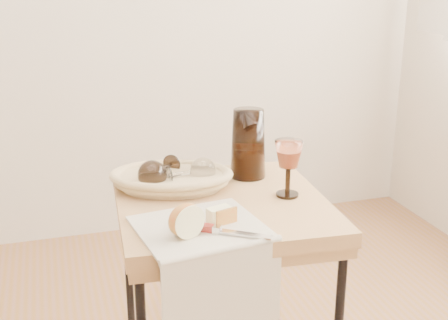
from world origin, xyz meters
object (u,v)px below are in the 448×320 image
object	(u,v)px
goblet_lying_a	(161,170)
table_knife	(220,229)
side_table	(222,313)
pitcher	(248,143)
goblet_lying_b	(188,172)
tea_towel	(200,228)
bread_basket	(172,180)
apple_half	(185,220)
wine_goblet	(288,168)

from	to	relation	value
goblet_lying_a	table_knife	bearing A→B (deg)	54.43
side_table	pitcher	bearing A→B (deg)	50.76
goblet_lying_a	pitcher	size ratio (longest dim) A/B	0.54
goblet_lying_b	table_knife	bearing A→B (deg)	-99.05
tea_towel	pitcher	distance (m)	0.41
bread_basket	apple_half	bearing A→B (deg)	-80.94
goblet_lying_b	wine_goblet	xyz separation A→B (m)	(0.25, -0.13, 0.03)
goblet_lying_a	wine_goblet	size ratio (longest dim) A/B	0.83
pitcher	wine_goblet	world-z (taller)	pitcher
pitcher	side_table	bearing A→B (deg)	-152.61
tea_towel	pitcher	size ratio (longest dim) A/B	1.20
pitcher	table_knife	world-z (taller)	pitcher
bread_basket	pitcher	size ratio (longest dim) A/B	1.26
goblet_lying_b	bread_basket	bearing A→B (deg)	149.17
goblet_lying_a	apple_half	world-z (taller)	goblet_lying_a
goblet_lying_b	table_knife	xyz separation A→B (m)	(-0.00, -0.32, -0.03)
goblet_lying_a	bread_basket	bearing A→B (deg)	106.12
pitcher	bread_basket	bearing A→B (deg)	164.45
pitcher	apple_half	xyz separation A→B (m)	(-0.28, -0.36, -0.06)
goblet_lying_b	pitcher	xyz separation A→B (m)	(0.20, 0.05, 0.05)
side_table	goblet_lying_b	size ratio (longest dim) A/B	5.90
goblet_lying_a	wine_goblet	xyz separation A→B (m)	(0.32, -0.16, 0.03)
side_table	wine_goblet	size ratio (longest dim) A/B	4.43
side_table	goblet_lying_b	distance (m)	0.42
side_table	goblet_lying_a	distance (m)	0.45
pitcher	goblet_lying_b	bearing A→B (deg)	171.30
goblet_lying_a	table_knife	size ratio (longest dim) A/B	0.59
tea_towel	table_knife	bearing A→B (deg)	-60.80
pitcher	wine_goblet	xyz separation A→B (m)	(0.05, -0.18, -0.02)
side_table	pitcher	distance (m)	0.50
goblet_lying_b	table_knife	size ratio (longest dim) A/B	0.54
side_table	table_knife	distance (m)	0.43
bread_basket	goblet_lying_a	size ratio (longest dim) A/B	2.32
goblet_lying_b	pitcher	bearing A→B (deg)	5.65
goblet_lying_b	wine_goblet	world-z (taller)	wine_goblet
bread_basket	apple_half	xyz separation A→B (m)	(-0.04, -0.32, 0.02)
goblet_lying_b	table_knife	world-z (taller)	goblet_lying_b
pitcher	tea_towel	bearing A→B (deg)	-149.39
goblet_lying_b	table_knife	distance (m)	0.32
goblet_lying_a	pitcher	world-z (taller)	pitcher
goblet_lying_a	goblet_lying_b	distance (m)	0.08
tea_towel	wine_goblet	size ratio (longest dim) A/B	1.84
side_table	goblet_lying_b	world-z (taller)	goblet_lying_b
goblet_lying_b	pitcher	distance (m)	0.21
tea_towel	goblet_lying_b	xyz separation A→B (m)	(0.04, 0.27, 0.05)
tea_towel	goblet_lying_a	xyz separation A→B (m)	(-0.04, 0.30, 0.05)
pitcher	table_knife	size ratio (longest dim) A/B	1.09
bread_basket	goblet_lying_b	distance (m)	0.05
table_knife	goblet_lying_b	bearing A→B (deg)	124.66
bread_basket	goblet_lying_a	xyz separation A→B (m)	(-0.03, 0.01, 0.03)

